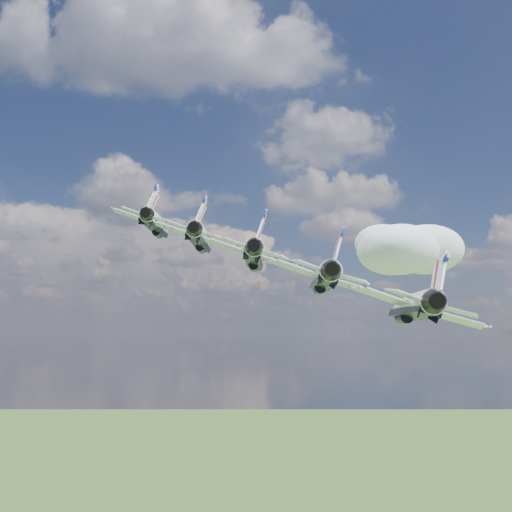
{
  "coord_description": "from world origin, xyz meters",
  "views": [
    {
      "loc": [
        -16.41,
        -55.87,
        133.58
      ],
      "look_at": [
        -15.57,
        11.03,
        142.61
      ],
      "focal_mm": 40.0,
      "sensor_mm": 36.0,
      "label": 1
    }
  ],
  "objects_px": {
    "jet_0": "(158,224)",
    "jet_1": "(202,239)",
    "jet_3": "(324,278)",
    "jet_4": "(411,306)",
    "jet_2": "(256,256)"
  },
  "relations": [
    {
      "from": "jet_0",
      "to": "jet_1",
      "type": "bearing_deg",
      "value": -43.82
    },
    {
      "from": "jet_1",
      "to": "jet_3",
      "type": "bearing_deg",
      "value": -43.82
    },
    {
      "from": "jet_1",
      "to": "jet_3",
      "type": "relative_size",
      "value": 1.0
    },
    {
      "from": "jet_3",
      "to": "jet_4",
      "type": "xyz_separation_m",
      "value": [
        7.06,
        -7.31,
        -3.29
      ]
    },
    {
      "from": "jet_0",
      "to": "jet_4",
      "type": "bearing_deg",
      "value": -43.82
    },
    {
      "from": "jet_0",
      "to": "jet_2",
      "type": "bearing_deg",
      "value": -43.82
    },
    {
      "from": "jet_0",
      "to": "jet_3",
      "type": "bearing_deg",
      "value": -43.82
    },
    {
      "from": "jet_4",
      "to": "jet_2",
      "type": "bearing_deg",
      "value": 136.18
    },
    {
      "from": "jet_0",
      "to": "jet_1",
      "type": "height_order",
      "value": "jet_0"
    },
    {
      "from": "jet_0",
      "to": "jet_1",
      "type": "relative_size",
      "value": 1.0
    },
    {
      "from": "jet_1",
      "to": "jet_3",
      "type": "height_order",
      "value": "jet_1"
    },
    {
      "from": "jet_2",
      "to": "jet_3",
      "type": "height_order",
      "value": "jet_2"
    },
    {
      "from": "jet_2",
      "to": "jet_3",
      "type": "xyz_separation_m",
      "value": [
        7.06,
        -7.31,
        -3.29
      ]
    },
    {
      "from": "jet_3",
      "to": "jet_4",
      "type": "bearing_deg",
      "value": -43.82
    },
    {
      "from": "jet_1",
      "to": "jet_2",
      "type": "xyz_separation_m",
      "value": [
        7.06,
        -7.31,
        -3.29
      ]
    }
  ]
}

